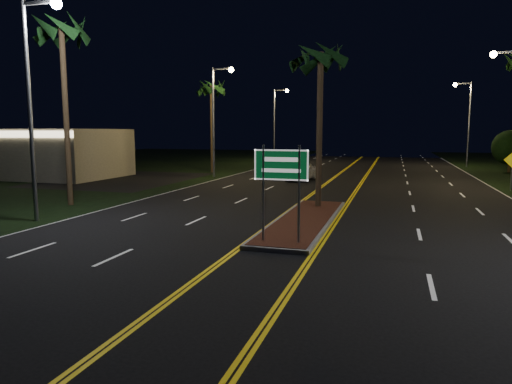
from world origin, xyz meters
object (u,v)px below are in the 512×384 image
at_px(highway_sign, 281,174).
at_px(streetlight_left_near, 36,85).
at_px(streetlight_left_far, 277,117).
at_px(streetlight_right_far, 466,114).
at_px(streetlight_left_mid, 218,109).
at_px(palm_left_near, 61,32).
at_px(car_near, 301,170).
at_px(car_far, 291,159).
at_px(palm_median, 321,57).
at_px(streetlight_right_mid, 511,103).
at_px(commercial_building, 32,153).
at_px(palm_left_far, 211,88).
at_px(median_island, 305,220).
at_px(warning_sign, 512,165).
at_px(shrub_far, 510,147).

relative_size(highway_sign, streetlight_left_near, 0.36).
bearing_deg(streetlight_left_far, streetlight_right_far, -5.38).
distance_m(streetlight_left_mid, palm_left_near, 16.39).
height_order(car_near, car_far, car_far).
bearing_deg(palm_median, streetlight_right_mid, 47.30).
bearing_deg(streetlight_left_far, commercial_building, -122.65).
bearing_deg(highway_sign, streetlight_right_far, 74.85).
bearing_deg(streetlight_right_far, car_far, -164.55).
height_order(streetlight_left_near, streetlight_right_far, same).
height_order(streetlight_right_mid, palm_left_far, streetlight_right_mid).
relative_size(streetlight_left_far, palm_median, 1.08).
relative_size(highway_sign, palm_median, 0.39).
xyz_separation_m(car_near, car_far, (-3.73, 13.48, 0.03)).
bearing_deg(streetlight_left_mid, median_island, -58.02).
bearing_deg(commercial_building, streetlight_left_mid, 14.61).
bearing_deg(streetlight_left_mid, car_far, 75.45).
xyz_separation_m(streetlight_left_far, car_far, (3.39, -6.93, -4.80)).
bearing_deg(median_island, streetlight_right_mid, 54.72).
xyz_separation_m(streetlight_right_mid, car_near, (-14.10, 1.59, -4.83)).
distance_m(highway_sign, streetlight_left_mid, 23.93).
bearing_deg(car_far, highway_sign, -78.27).
height_order(median_island, highway_sign, highway_sign).
height_order(median_island, palm_left_near, palm_left_near).
bearing_deg(palm_left_near, highway_sign, -22.60).
bearing_deg(warning_sign, streetlight_right_far, 96.20).
relative_size(streetlight_left_far, palm_left_near, 0.92).
xyz_separation_m(streetlight_left_near, car_far, (3.39, 33.07, -4.80)).
height_order(palm_left_far, car_far, palm_left_far).
bearing_deg(streetlight_left_near, streetlight_left_far, 90.00).
xyz_separation_m(streetlight_left_far, warning_sign, (21.41, -22.74, -4.03)).
relative_size(streetlight_left_near, car_far, 1.75).
height_order(streetlight_left_far, palm_left_far, streetlight_left_far).
xyz_separation_m(palm_median, car_near, (-3.49, 13.09, -6.45)).
bearing_deg(streetlight_left_near, car_far, 84.14).
height_order(streetlight_left_mid, palm_median, streetlight_left_mid).
bearing_deg(streetlight_left_far, warning_sign, -46.72).
distance_m(palm_left_far, warning_sign, 25.29).
distance_m(streetlight_left_near, streetlight_right_far, 43.53).
distance_m(palm_median, palm_left_near, 12.82).
height_order(palm_left_far, shrub_far, palm_left_far).
relative_size(median_island, streetlight_right_mid, 1.14).
bearing_deg(streetlight_left_near, highway_sign, -6.47).
bearing_deg(highway_sign, palm_left_near, 157.40).
bearing_deg(streetlight_left_far, shrub_far, -18.14).
bearing_deg(commercial_building, car_near, 9.09).
xyz_separation_m(commercial_building, streetlight_right_mid, (36.61, 2.01, 3.65)).
distance_m(highway_sign, palm_median, 9.11).
distance_m(streetlight_left_near, streetlight_left_far, 40.00).
bearing_deg(streetlight_right_far, highway_sign, -105.15).
relative_size(streetlight_left_near, streetlight_right_mid, 1.00).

